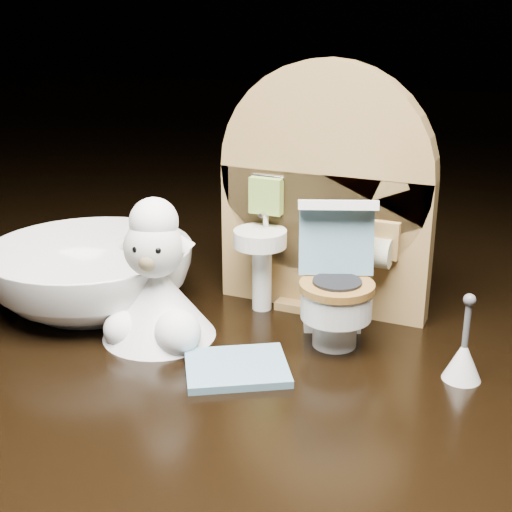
{
  "coord_description": "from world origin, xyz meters",
  "views": [
    {
      "loc": [
        0.13,
        -0.33,
        0.18
      ],
      "look_at": [
        -0.02,
        0.02,
        0.05
      ],
      "focal_mm": 50.0,
      "sensor_mm": 36.0,
      "label": 1
    }
  ],
  "objects": [
    {
      "name": "toilet_brush",
      "position": [
        0.09,
        0.01,
        0.01
      ],
      "size": [
        0.02,
        0.02,
        0.05
      ],
      "color": "white",
      "rests_on": "ground"
    },
    {
      "name": "ceramic_bowl",
      "position": [
        -0.13,
        0.01,
        0.02
      ],
      "size": [
        0.16,
        0.16,
        0.04
      ],
      "primitive_type": "imported",
      "rotation": [
        0.0,
        0.0,
        -0.34
      ],
      "color": "white",
      "rests_on": "ground"
    },
    {
      "name": "backdrop_panel",
      "position": [
        -0.0,
        0.06,
        0.07
      ],
      "size": [
        0.13,
        0.05,
        0.15
      ],
      "color": "#A47D45",
      "rests_on": "ground"
    },
    {
      "name": "bath_mat",
      "position": [
        -0.01,
        -0.03,
        0.0
      ],
      "size": [
        0.07,
        0.06,
        0.0
      ],
      "primitive_type": "cube",
      "rotation": [
        0.0,
        0.0,
        0.54
      ],
      "color": "#618BA1",
      "rests_on": "ground"
    },
    {
      "name": "plush_lamb",
      "position": [
        -0.07,
        -0.01,
        0.03
      ],
      "size": [
        0.06,
        0.06,
        0.08
      ],
      "rotation": [
        0.0,
        0.0,
        0.28
      ],
      "color": "white",
      "rests_on": "ground"
    },
    {
      "name": "toy_toilet",
      "position": [
        0.02,
        0.02,
        0.03
      ],
      "size": [
        0.05,
        0.06,
        0.08
      ],
      "rotation": [
        0.0,
        0.0,
        0.38
      ],
      "color": "white",
      "rests_on": "ground"
    }
  ]
}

